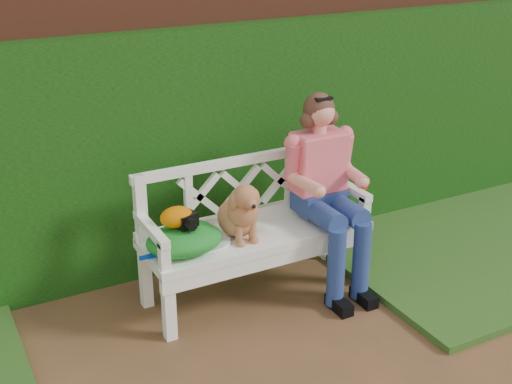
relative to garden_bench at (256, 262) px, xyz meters
name	(u,v)px	position (x,y,z in m)	size (l,w,h in m)	color
brick_wall	(144,114)	(-0.42, 0.86, 0.86)	(10.00, 0.30, 2.20)	brown
ivy_hedge	(157,157)	(-0.42, 0.64, 0.61)	(10.00, 0.18, 1.70)	#225613
grass_right	(487,237)	(1.98, -0.14, -0.21)	(2.60, 2.00, 0.05)	#18350D
garden_bench	(256,262)	(0.00, 0.00, 0.00)	(1.58, 0.60, 0.48)	white
seated_woman	(321,196)	(0.48, -0.02, 0.39)	(0.54, 0.71, 1.27)	#EE3347
dog	(239,208)	(-0.14, -0.03, 0.44)	(0.26, 0.36, 0.39)	brown
tennis_racket	(201,244)	(-0.41, -0.04, 0.25)	(0.62, 0.26, 0.03)	white
green_bag	(184,239)	(-0.52, -0.05, 0.32)	(0.48, 0.37, 0.16)	#187F20
camera_item	(186,220)	(-0.50, -0.05, 0.45)	(0.13, 0.10, 0.09)	black
baseball_glove	(176,217)	(-0.56, -0.03, 0.47)	(0.20, 0.15, 0.13)	#BC5E00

